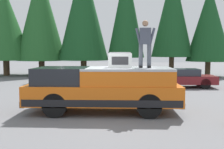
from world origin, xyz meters
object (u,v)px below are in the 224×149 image
object	(u,v)px
parked_car_maroon	(182,78)
person_on_truck_bed	(145,43)
compressor_unit	(120,60)
pickup_truck	(104,89)
parked_car_grey	(105,77)

from	to	relation	value
parked_car_maroon	person_on_truck_bed	bearing A→B (deg)	157.21
compressor_unit	person_on_truck_bed	world-z (taller)	person_on_truck_bed
pickup_truck	parked_car_grey	world-z (taller)	pickup_truck
pickup_truck	person_on_truck_bed	bearing A→B (deg)	-92.86
person_on_truck_bed	parked_car_grey	xyz separation A→B (m)	(7.64, 1.95, -1.97)
pickup_truck	parked_car_grey	distance (m)	7.59
pickup_truck	compressor_unit	world-z (taller)	compressor_unit
parked_car_grey	parked_car_maroon	bearing A→B (deg)	-97.94
person_on_truck_bed	compressor_unit	bearing A→B (deg)	83.68
parked_car_grey	pickup_truck	bearing A→B (deg)	-176.63
parked_car_grey	compressor_unit	bearing A→B (deg)	-172.06
pickup_truck	compressor_unit	size ratio (longest dim) A/B	6.60
parked_car_maroon	parked_car_grey	world-z (taller)	same
person_on_truck_bed	parked_car_grey	size ratio (longest dim) A/B	0.41
person_on_truck_bed	parked_car_grey	bearing A→B (deg)	14.28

